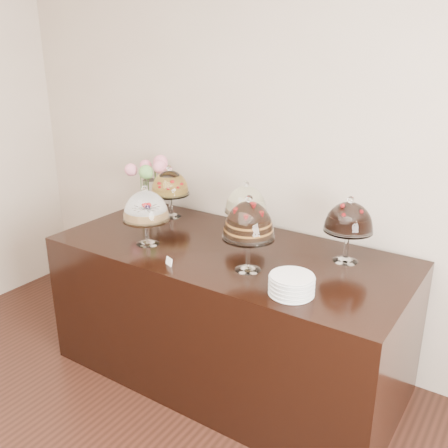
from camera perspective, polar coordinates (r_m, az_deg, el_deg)
The scene contains 10 objects.
wall_back at distance 3.25m, azimuth 9.35°, elevation 9.25°, with size 5.00×0.04×3.00m, color #BEAD99.
display_counter at distance 3.27m, azimuth 0.49°, elevation -10.18°, with size 2.20×1.00×0.90m, color black.
cake_stand_sugar_sponge at distance 3.11m, azimuth -8.92°, elevation 1.77°, with size 0.29×0.29×0.38m.
cake_stand_choco_layer at distance 2.70m, azimuth 2.84°, elevation 0.11°, with size 0.29×0.29×0.43m.
cake_stand_cheesecake at distance 3.19m, azimuth 2.50°, elevation 2.56°, with size 0.27×0.27×0.37m.
cake_stand_dark_choco at distance 2.90m, azimuth 14.09°, elevation 0.49°, with size 0.28×0.28×0.39m.
cake_stand_fruit_tart at distance 3.59m, azimuth -6.21°, elevation 4.49°, with size 0.28×0.28×0.38m.
flower_vase at distance 3.75m, azimuth -8.43°, elevation 5.30°, with size 0.30×0.29×0.41m.
plate_stack at distance 2.54m, azimuth 7.73°, elevation -6.91°, with size 0.23×0.23×0.10m.
price_card_left at distance 2.86m, azimuth -6.30°, elevation -4.28°, with size 0.06×0.01×0.04m, color white.
Camera 1 is at (1.31, 0.08, 2.09)m, focal length 40.00 mm.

